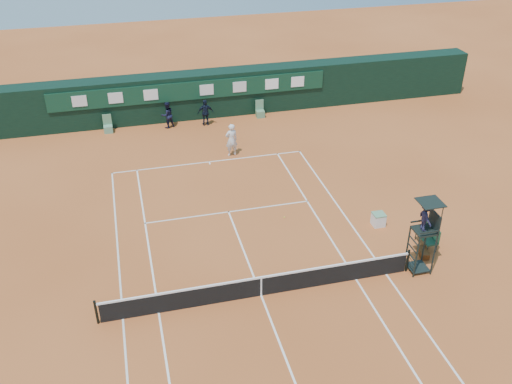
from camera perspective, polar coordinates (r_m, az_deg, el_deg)
ground at (r=23.38m, az=0.51°, el=-10.30°), size 90.00×90.00×0.00m
court_lines at (r=23.38m, az=0.51°, el=-10.29°), size 11.05×23.85×0.01m
tennis_net at (r=23.05m, az=0.52°, el=-9.35°), size 12.90×0.10×1.10m
back_wall at (r=38.61m, az=-6.63°, el=9.61°), size 40.00×1.65×3.00m
linesman_chair_left at (r=37.65m, az=-14.57°, el=6.26°), size 0.55×0.50×1.15m
linesman_chair_right at (r=38.71m, az=0.42°, el=7.97°), size 0.55×0.50×1.15m
umpire_chair at (r=24.19m, az=16.60°, el=-2.91°), size 0.96×0.95×3.42m
player_bench at (r=26.84m, az=16.94°, el=-4.11°), size 0.55×1.20×1.10m
tennis_bag at (r=26.42m, az=16.39°, el=-5.84°), size 0.52×0.85×0.30m
cooler at (r=27.83m, az=12.14°, el=-2.69°), size 0.57×0.57×0.65m
tennis_ball at (r=27.92m, az=2.85°, el=-2.54°), size 0.07×0.07×0.07m
player at (r=33.29m, az=-2.47°, el=5.23°), size 0.79×0.59×1.99m
ball_kid_left at (r=37.34m, az=-8.86°, el=7.63°), size 1.03×0.93×1.74m
ball_kid_right at (r=37.37m, az=-5.07°, el=7.91°), size 1.04×0.45×1.75m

